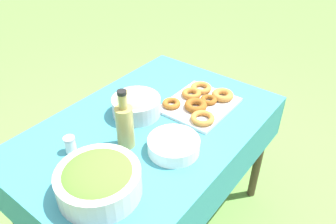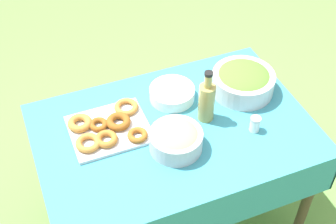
{
  "view_description": "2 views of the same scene",
  "coord_description": "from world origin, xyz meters",
  "px_view_note": "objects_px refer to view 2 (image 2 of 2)",
  "views": [
    {
      "loc": [
        0.91,
        0.82,
        1.69
      ],
      "look_at": [
        -0.06,
        0.07,
        0.82
      ],
      "focal_mm": 35.0,
      "sensor_mm": 36.0,
      "label": 1
    },
    {
      "loc": [
        -0.58,
        -1.37,
        2.31
      ],
      "look_at": [
        -0.02,
        0.01,
        0.85
      ],
      "focal_mm": 50.0,
      "sensor_mm": 36.0,
      "label": 2
    }
  ],
  "objects_px": {
    "donut_platter": "(108,128)",
    "pasta_bowl": "(176,139)",
    "salad_bowl": "(243,81)",
    "plate_stack": "(172,93)",
    "olive_oil_bottle": "(207,101)"
  },
  "relations": [
    {
      "from": "salad_bowl",
      "to": "plate_stack",
      "type": "height_order",
      "value": "salad_bowl"
    },
    {
      "from": "salad_bowl",
      "to": "pasta_bowl",
      "type": "relative_size",
      "value": 1.31
    },
    {
      "from": "pasta_bowl",
      "to": "plate_stack",
      "type": "bearing_deg",
      "value": 70.77
    },
    {
      "from": "salad_bowl",
      "to": "olive_oil_bottle",
      "type": "bearing_deg",
      "value": -156.97
    },
    {
      "from": "donut_platter",
      "to": "plate_stack",
      "type": "relative_size",
      "value": 1.65
    },
    {
      "from": "salad_bowl",
      "to": "donut_platter",
      "type": "relative_size",
      "value": 0.85
    },
    {
      "from": "salad_bowl",
      "to": "olive_oil_bottle",
      "type": "relative_size",
      "value": 1.12
    },
    {
      "from": "salad_bowl",
      "to": "pasta_bowl",
      "type": "distance_m",
      "value": 0.51
    },
    {
      "from": "salad_bowl",
      "to": "pasta_bowl",
      "type": "bearing_deg",
      "value": -153.25
    },
    {
      "from": "donut_platter",
      "to": "plate_stack",
      "type": "xyz_separation_m",
      "value": [
        0.36,
        0.1,
        0.01
      ]
    },
    {
      "from": "salad_bowl",
      "to": "plate_stack",
      "type": "distance_m",
      "value": 0.36
    },
    {
      "from": "salad_bowl",
      "to": "donut_platter",
      "type": "xyz_separation_m",
      "value": [
        -0.7,
        -0.02,
        -0.04
      ]
    },
    {
      "from": "donut_platter",
      "to": "pasta_bowl",
      "type": "bearing_deg",
      "value": -39.8
    },
    {
      "from": "pasta_bowl",
      "to": "donut_platter",
      "type": "xyz_separation_m",
      "value": [
        -0.25,
        0.21,
        -0.04
      ]
    },
    {
      "from": "salad_bowl",
      "to": "donut_platter",
      "type": "bearing_deg",
      "value": -178.38
    }
  ]
}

